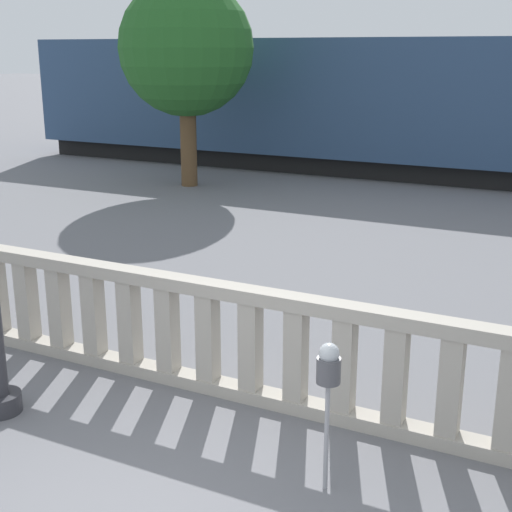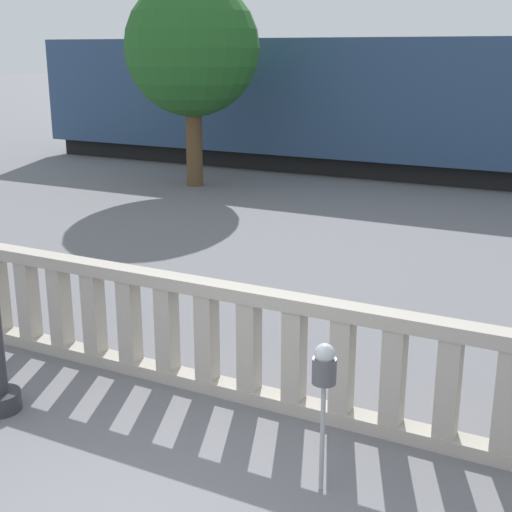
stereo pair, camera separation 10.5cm
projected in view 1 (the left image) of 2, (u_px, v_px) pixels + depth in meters
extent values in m
cube|color=#ADA599|center=(273.00, 399.00, 7.41)|extent=(12.32, 0.24, 0.14)
cube|color=#ADA599|center=(273.00, 299.00, 7.10)|extent=(12.32, 0.24, 0.14)
cube|color=#ADA599|center=(27.00, 300.00, 8.69)|extent=(0.20, 0.20, 0.96)
cube|color=#ADA599|center=(59.00, 307.00, 8.47)|extent=(0.20, 0.20, 0.96)
cube|color=#ADA599|center=(94.00, 314.00, 8.25)|extent=(0.20, 0.20, 0.96)
cube|color=#ADA599|center=(130.00, 321.00, 8.03)|extent=(0.20, 0.20, 0.96)
cube|color=#ADA599|center=(168.00, 329.00, 7.81)|extent=(0.20, 0.20, 0.96)
cube|color=#ADA599|center=(208.00, 337.00, 7.59)|extent=(0.20, 0.20, 0.96)
cube|color=#ADA599|center=(251.00, 345.00, 7.36)|extent=(0.20, 0.20, 0.96)
cube|color=#ADA599|center=(296.00, 355.00, 7.14)|extent=(0.20, 0.20, 0.96)
cube|color=#ADA599|center=(344.00, 364.00, 6.92)|extent=(0.20, 0.20, 0.96)
cube|color=#ADA599|center=(396.00, 375.00, 6.70)|extent=(0.20, 0.20, 0.96)
cube|color=#ADA599|center=(450.00, 386.00, 6.48)|extent=(0.20, 0.20, 0.96)
cube|color=#ADA599|center=(509.00, 398.00, 6.26)|extent=(0.20, 0.20, 0.96)
cylinder|color=#2D2D33|center=(1.00, 403.00, 7.26)|extent=(0.42, 0.42, 0.20)
cylinder|color=#99999E|center=(327.00, 436.00, 5.89)|extent=(0.04, 0.04, 0.98)
cylinder|color=#4C4C51|center=(329.00, 370.00, 5.72)|extent=(0.20, 0.20, 0.22)
sphere|color=#B2B7BC|center=(329.00, 353.00, 5.68)|extent=(0.17, 0.17, 0.17)
cube|color=black|center=(477.00, 171.00, 20.05)|extent=(28.18, 2.56, 0.55)
cube|color=navy|center=(483.00, 101.00, 19.51)|extent=(28.75, 3.20, 3.32)
cube|color=black|center=(461.00, 136.00, 27.88)|extent=(25.41, 2.16, 0.55)
cube|color=black|center=(464.00, 94.00, 27.43)|extent=(25.93, 2.70, 2.68)
cylinder|color=brown|center=(189.00, 143.00, 19.06)|extent=(0.44, 0.44, 2.28)
sphere|color=#235B23|center=(186.00, 48.00, 18.37)|extent=(3.51, 3.51, 3.51)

